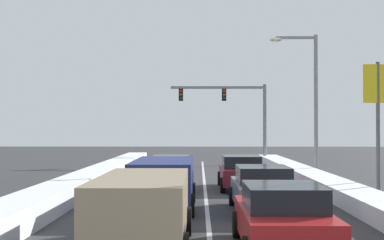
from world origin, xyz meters
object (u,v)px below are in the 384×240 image
object	(u,v)px
sedan_maroon_right_lane_third	(241,172)
sedan_silver_center_lane_third	(171,172)
sedan_red_right_lane_nearest	(282,218)
street_lamp_right_mid	(309,92)
suv_tan_center_lane_nearest	(142,205)
sedan_gray_right_lane_second	(263,189)
traffic_light_gantry	(235,106)
suv_navy_center_lane_second	(163,179)

from	to	relation	value
sedan_maroon_right_lane_third	sedan_silver_center_lane_third	distance (m)	3.18
sedan_red_right_lane_nearest	street_lamp_right_mid	size ratio (longest dim) A/B	0.57
suv_tan_center_lane_nearest	street_lamp_right_mid	bearing A→B (deg)	67.46
sedan_gray_right_lane_second	sedan_silver_center_lane_third	bearing A→B (deg)	115.81
sedan_gray_right_lane_second	sedan_maroon_right_lane_third	size ratio (longest dim) A/B	1.00
traffic_light_gantry	suv_navy_center_lane_second	bearing A→B (deg)	-99.49
sedan_silver_center_lane_third	traffic_light_gantry	distance (m)	18.80
sedan_maroon_right_lane_third	street_lamp_right_mid	world-z (taller)	street_lamp_right_mid
sedan_red_right_lane_nearest	traffic_light_gantry	bearing A→B (deg)	88.15
sedan_gray_right_lane_second	suv_tan_center_lane_nearest	world-z (taller)	suv_tan_center_lane_nearest
sedan_red_right_lane_nearest	sedan_gray_right_lane_second	size ratio (longest dim) A/B	1.00
suv_tan_center_lane_nearest	traffic_light_gantry	bearing A→B (deg)	82.32
sedan_gray_right_lane_second	traffic_light_gantry	world-z (taller)	traffic_light_gantry
suv_navy_center_lane_second	traffic_light_gantry	bearing A→B (deg)	80.51
sedan_red_right_lane_nearest	traffic_light_gantry	size ratio (longest dim) A/B	0.60
street_lamp_right_mid	sedan_red_right_lane_nearest	bearing A→B (deg)	-103.31
sedan_red_right_lane_nearest	sedan_silver_center_lane_third	bearing A→B (deg)	103.89
suv_tan_center_lane_nearest	suv_navy_center_lane_second	bearing A→B (deg)	89.48
suv_navy_center_lane_second	sedan_silver_center_lane_third	world-z (taller)	suv_navy_center_lane_second
sedan_silver_center_lane_third	street_lamp_right_mid	distance (m)	9.80
sedan_gray_right_lane_second	suv_navy_center_lane_second	size ratio (longest dim) A/B	0.92
sedan_silver_center_lane_third	street_lamp_right_mid	size ratio (longest dim) A/B	0.57
traffic_light_gantry	street_lamp_right_mid	bearing A→B (deg)	-75.87
suv_tan_center_lane_nearest	sedan_silver_center_lane_third	bearing A→B (deg)	90.01
suv_tan_center_lane_nearest	traffic_light_gantry	distance (m)	30.96
suv_tan_center_lane_nearest	sedan_maroon_right_lane_third	bearing A→B (deg)	75.64
sedan_gray_right_lane_second	street_lamp_right_mid	distance (m)	13.33
sedan_maroon_right_lane_third	sedan_silver_center_lane_third	bearing A→B (deg)	177.66
sedan_silver_center_lane_third	suv_tan_center_lane_nearest	bearing A→B (deg)	-89.99
street_lamp_right_mid	sedan_silver_center_lane_third	bearing A→B (deg)	-144.97
sedan_gray_right_lane_second	street_lamp_right_mid	world-z (taller)	street_lamp_right_mid
sedan_maroon_right_lane_third	sedan_gray_right_lane_second	bearing A→B (deg)	-88.51
suv_tan_center_lane_nearest	street_lamp_right_mid	world-z (taller)	street_lamp_right_mid
sedan_gray_right_lane_second	sedan_red_right_lane_nearest	bearing A→B (deg)	-92.28
sedan_maroon_right_lane_third	traffic_light_gantry	world-z (taller)	traffic_light_gantry
sedan_red_right_lane_nearest	sedan_silver_center_lane_third	distance (m)	13.03
sedan_maroon_right_lane_third	street_lamp_right_mid	size ratio (longest dim) A/B	0.57
sedan_silver_center_lane_third	traffic_light_gantry	world-z (taller)	traffic_light_gantry
suv_navy_center_lane_second	sedan_gray_right_lane_second	bearing A→B (deg)	-11.25
suv_tan_center_lane_nearest	traffic_light_gantry	size ratio (longest dim) A/B	0.65
sedan_red_right_lane_nearest	sedan_maroon_right_lane_third	bearing A→B (deg)	89.77
sedan_gray_right_lane_second	suv_navy_center_lane_second	bearing A→B (deg)	168.75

